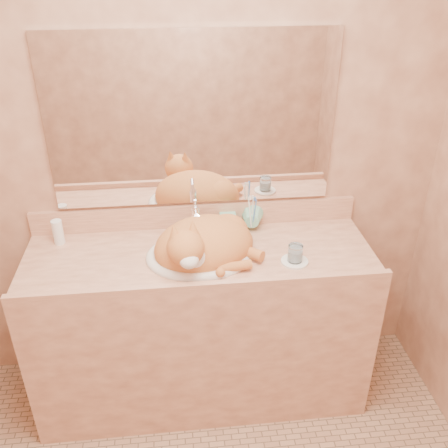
{
  "coord_description": "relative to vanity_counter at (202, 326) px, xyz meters",
  "views": [
    {
      "loc": [
        -0.1,
        -1.19,
        2.1
      ],
      "look_at": [
        0.11,
        0.7,
        1.02
      ],
      "focal_mm": 40.0,
      "sensor_mm": 36.0,
      "label": 1
    }
  ],
  "objects": [
    {
      "name": "vanity_counter",
      "position": [
        0.0,
        0.0,
        0.0
      ],
      "size": [
        1.6,
        0.55,
        0.85
      ],
      "primitive_type": null,
      "color": "#9F6147",
      "rests_on": "floor"
    },
    {
      "name": "wall_back",
      "position": [
        0.0,
        0.28,
        0.82
      ],
      "size": [
        2.4,
        0.02,
        2.5
      ],
      "primitive_type": "cube",
      "color": "#8F5841",
      "rests_on": "ground"
    },
    {
      "name": "sink_basin",
      "position": [
        -0.0,
        -0.02,
        0.5
      ],
      "size": [
        0.52,
        0.45,
        0.15
      ],
      "primitive_type": null,
      "rotation": [
        0.0,
        0.0,
        0.15
      ],
      "color": "white",
      "rests_on": "vanity_counter"
    },
    {
      "name": "faucet",
      "position": [
        -0.0,
        0.16,
        0.52
      ],
      "size": [
        0.05,
        0.13,
        0.18
      ],
      "primitive_type": null,
      "rotation": [
        0.0,
        0.0,
        0.05
      ],
      "color": "white",
      "rests_on": "vanity_counter"
    },
    {
      "name": "toothbrushes",
      "position": [
        0.27,
        0.17,
        0.54
      ],
      "size": [
        0.03,
        0.03,
        0.2
      ],
      "primitive_type": null,
      "color": "white",
      "rests_on": "toothbrush_cup"
    },
    {
      "name": "soap_dispenser",
      "position": [
        0.16,
        0.13,
        0.51
      ],
      "size": [
        0.08,
        0.08,
        0.18
      ],
      "primitive_type": "imported",
      "rotation": [
        0.0,
        0.0,
        -0.01
      ],
      "color": "#7ECAAA",
      "rests_on": "vanity_counter"
    },
    {
      "name": "toothbrush_cup",
      "position": [
        0.27,
        0.17,
        0.48
      ],
      "size": [
        0.13,
        0.13,
        0.1
      ],
      "primitive_type": "imported",
      "rotation": [
        0.0,
        0.0,
        -0.18
      ],
      "color": "#7ECAAA",
      "rests_on": "vanity_counter"
    },
    {
      "name": "mirror",
      "position": [
        0.0,
        0.26,
        0.97
      ],
      "size": [
        1.3,
        0.02,
        0.8
      ],
      "primitive_type": "cube",
      "color": "white",
      "rests_on": "wall_back"
    },
    {
      "name": "water_glass",
      "position": [
        0.42,
        -0.11,
        0.47
      ],
      "size": [
        0.07,
        0.07,
        0.08
      ],
      "primitive_type": "cylinder",
      "color": "white",
      "rests_on": "saucer"
    },
    {
      "name": "lotion_bottle",
      "position": [
        -0.65,
        0.17,
        0.48
      ],
      "size": [
        0.05,
        0.05,
        0.12
      ],
      "primitive_type": "cylinder",
      "color": "white",
      "rests_on": "vanity_counter"
    },
    {
      "name": "cat",
      "position": [
        0.01,
        -0.03,
        0.51
      ],
      "size": [
        0.56,
        0.5,
        0.25
      ],
      "primitive_type": null,
      "rotation": [
        0.0,
        0.0,
        0.31
      ],
      "color": "#B75F2A",
      "rests_on": "sink_basin"
    },
    {
      "name": "saucer",
      "position": [
        0.42,
        -0.11,
        0.43
      ],
      "size": [
        0.12,
        0.12,
        0.01
      ],
      "primitive_type": "cylinder",
      "color": "white",
      "rests_on": "vanity_counter"
    }
  ]
}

